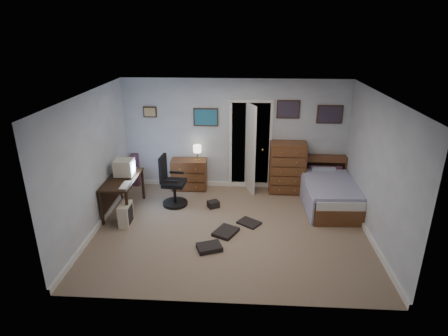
# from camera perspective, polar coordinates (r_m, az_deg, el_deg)

# --- Properties ---
(floor) EXTENTS (5.00, 4.00, 0.02)m
(floor) POSITION_cam_1_polar(r_m,az_deg,el_deg) (7.09, 1.05, -9.30)
(floor) COLOR #87745D
(floor) RESTS_ON ground
(computer_desk) EXTENTS (0.59, 1.24, 0.71)m
(computer_desk) POSITION_cam_1_polar(r_m,az_deg,el_deg) (7.79, -15.79, -2.65)
(computer_desk) COLOR black
(computer_desk) RESTS_ON floor
(crt_monitor) EXTENTS (0.37, 0.35, 0.34)m
(crt_monitor) POSITION_cam_1_polar(r_m,az_deg,el_deg) (7.76, -14.94, 0.07)
(crt_monitor) COLOR beige
(crt_monitor) RESTS_ON computer_desk
(keyboard) EXTENTS (0.15, 0.38, 0.02)m
(keyboard) POSITION_cam_1_polar(r_m,az_deg,el_deg) (7.33, -14.82, -2.56)
(keyboard) COLOR beige
(keyboard) RESTS_ON computer_desk
(pc_tower) EXTENTS (0.20, 0.40, 0.43)m
(pc_tower) POSITION_cam_1_polar(r_m,az_deg,el_deg) (7.37, -14.75, -6.83)
(pc_tower) COLOR beige
(pc_tower) RESTS_ON floor
(office_chair) EXTENTS (0.56, 0.56, 1.08)m
(office_chair) POSITION_cam_1_polar(r_m,az_deg,el_deg) (7.88, -8.00, -2.78)
(office_chair) COLOR black
(office_chair) RESTS_ON floor
(media_stack) EXTENTS (0.16, 0.16, 0.78)m
(media_stack) POSITION_cam_1_polar(r_m,az_deg,el_deg) (8.99, -13.33, -0.28)
(media_stack) COLOR maroon
(media_stack) RESTS_ON floor
(low_dresser) EXTENTS (0.81, 0.43, 0.71)m
(low_dresser) POSITION_cam_1_polar(r_m,az_deg,el_deg) (8.62, -5.31, -0.97)
(low_dresser) COLOR brown
(low_dresser) RESTS_ON floor
(table_lamp) EXTENTS (0.18, 0.18, 0.35)m
(table_lamp) POSITION_cam_1_polar(r_m,az_deg,el_deg) (8.38, -4.09, 2.86)
(table_lamp) COLOR gold
(table_lamp) RESTS_ON low_dresser
(doorway) EXTENTS (0.96, 1.12, 2.05)m
(doorway) POSITION_cam_1_polar(r_m,az_deg,el_deg) (8.77, 4.01, 3.97)
(doorway) COLOR black
(doorway) RESTS_ON floor
(tall_dresser) EXTENTS (0.80, 0.48, 1.16)m
(tall_dresser) POSITION_cam_1_polar(r_m,az_deg,el_deg) (8.47, 9.62, 0.05)
(tall_dresser) COLOR brown
(tall_dresser) RESTS_ON floor
(headboard_bookcase) EXTENTS (0.93, 0.25, 0.84)m
(headboard_bookcase) POSITION_cam_1_polar(r_m,az_deg,el_deg) (8.76, 14.98, -0.64)
(headboard_bookcase) COLOR brown
(headboard_bookcase) RESTS_ON floor
(bed) EXTENTS (1.08, 1.92, 0.62)m
(bed) POSITION_cam_1_polar(r_m,az_deg,el_deg) (8.13, 15.56, -3.57)
(bed) COLOR brown
(bed) RESTS_ON floor
(wall_posters) EXTENTS (4.38, 0.04, 0.60)m
(wall_posters) POSITION_cam_1_polar(r_m,az_deg,el_deg) (8.30, 5.69, 8.25)
(wall_posters) COLOR #331E11
(wall_posters) RESTS_ON floor
(floor_clutter) EXTENTS (1.17, 1.91, 0.14)m
(floor_clutter) POSITION_cam_1_polar(r_m,az_deg,el_deg) (7.00, -0.28, -9.29)
(floor_clutter) COLOR black
(floor_clutter) RESTS_ON floor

